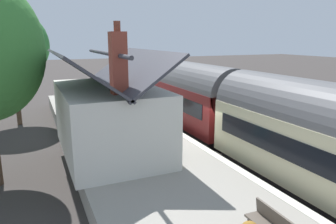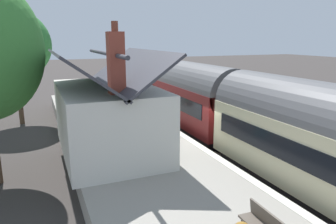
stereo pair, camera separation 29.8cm
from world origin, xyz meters
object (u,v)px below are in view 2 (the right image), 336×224
(station_building, at_px, (108,116))
(planter_corner_building, at_px, (103,111))
(planter_bench_left, at_px, (111,108))
(tree_behind_building, at_px, (14,45))
(train, at_px, (234,112))
(bench_platform_end, at_px, (110,100))
(lamp_post_platform, at_px, (138,72))

(station_building, height_order, planter_corner_building, station_building)
(planter_bench_left, height_order, tree_behind_building, tree_behind_building)
(train, xyz_separation_m, planter_bench_left, (7.97, 4.28, -1.05))
(planter_bench_left, bearing_deg, planter_corner_building, 151.36)
(train, relative_size, tree_behind_building, 2.38)
(train, bearing_deg, planter_corner_building, 38.98)
(train, bearing_deg, bench_platform_end, 21.69)
(planter_bench_left, xyz_separation_m, planter_corner_building, (-1.60, 0.88, 0.24))
(station_building, relative_size, tree_behind_building, 0.91)
(lamp_post_platform, distance_m, tree_behind_building, 8.24)
(bench_platform_end, bearing_deg, station_building, 167.12)
(train, relative_size, station_building, 2.63)
(train, distance_m, planter_corner_building, 8.23)
(station_building, distance_m, lamp_post_platform, 7.82)
(bench_platform_end, xyz_separation_m, lamp_post_platform, (-2.33, -1.43, 2.20))
(lamp_post_platform, height_order, tree_behind_building, tree_behind_building)
(lamp_post_platform, bearing_deg, planter_bench_left, 75.44)
(station_building, distance_m, planter_bench_left, 7.66)
(train, relative_size, planter_corner_building, 18.23)
(train, height_order, bench_platform_end, train)
(planter_bench_left, distance_m, tree_behind_building, 7.48)
(train, xyz_separation_m, planter_corner_building, (6.37, 5.15, -0.81))
(planter_bench_left, height_order, lamp_post_platform, lamp_post_platform)
(train, xyz_separation_m, tree_behind_building, (10.61, 9.91, 3.10))
(bench_platform_end, bearing_deg, lamp_post_platform, -148.47)
(planter_bench_left, bearing_deg, train, -151.79)
(planter_corner_building, bearing_deg, lamp_post_platform, -66.92)
(planter_corner_building, bearing_deg, planter_bench_left, -28.64)
(train, distance_m, tree_behind_building, 14.84)
(planter_bench_left, bearing_deg, tree_behind_building, 64.89)
(lamp_post_platform, bearing_deg, tree_behind_building, 67.30)
(bench_platform_end, height_order, tree_behind_building, tree_behind_building)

